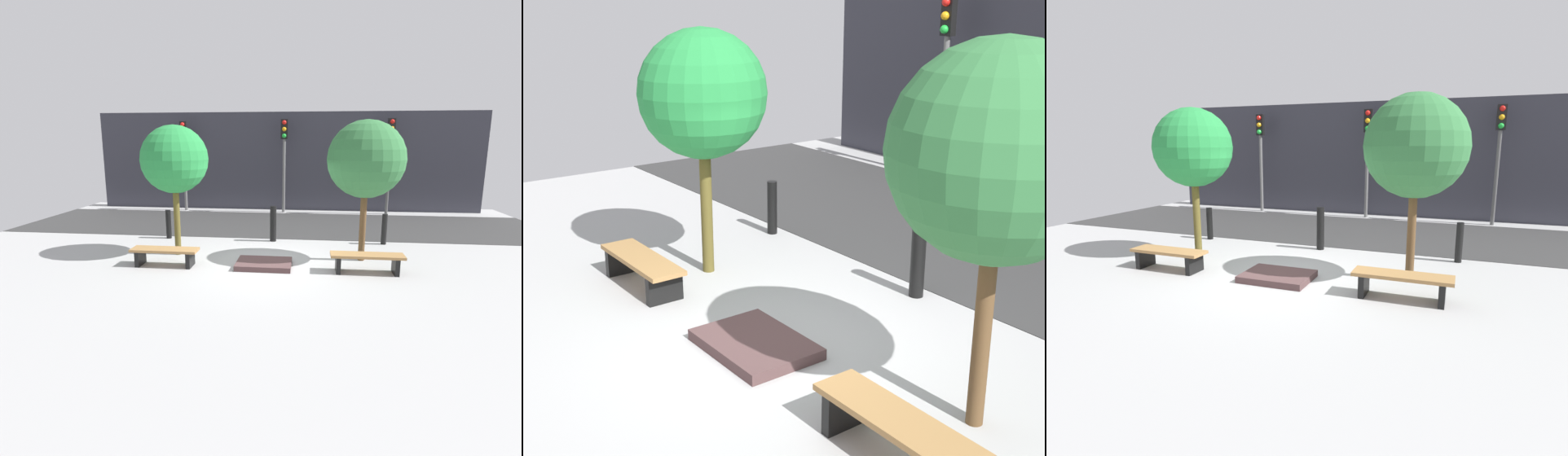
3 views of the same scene
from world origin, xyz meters
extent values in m
plane|color=#A4A4A4|center=(0.00, 0.00, 0.00)|extent=(18.00, 18.00, 0.00)
cube|color=#323232|center=(0.00, 4.79, 0.01)|extent=(18.00, 4.47, 0.01)
cube|color=black|center=(-2.99, -0.41, 0.18)|extent=(0.10, 0.48, 0.36)
cube|color=black|center=(-1.75, -0.41, 0.18)|extent=(0.10, 0.48, 0.36)
cube|color=#9E7242|center=(-2.37, -0.41, 0.39)|extent=(1.60, 0.48, 0.06)
cube|color=black|center=(1.73, -0.41, 0.19)|extent=(0.10, 0.46, 0.38)
cube|color=#9E7242|center=(2.37, -0.41, 0.41)|extent=(1.64, 0.46, 0.06)
cube|color=#4F3636|center=(0.00, -0.21, 0.06)|extent=(1.30, 0.96, 0.13)
cylinder|color=brown|center=(-2.37, 0.60, 1.01)|extent=(0.16, 0.16, 2.02)
sphere|color=#26893F|center=(-2.37, 0.60, 2.49)|extent=(1.71, 1.71, 1.71)
cylinder|color=brown|center=(2.37, 0.60, 1.00)|extent=(0.16, 0.16, 2.00)
sphere|color=#30703B|center=(2.37, 0.60, 2.52)|extent=(1.87, 1.87, 1.87)
cylinder|color=black|center=(-3.22, 2.31, 0.44)|extent=(0.16, 0.16, 0.87)
cylinder|color=black|center=(0.00, 2.31, 0.53)|extent=(0.19, 0.19, 1.06)
cylinder|color=#606060|center=(-4.19, 7.33, 1.85)|extent=(0.12, 0.12, 3.71)
cube|color=black|center=(-4.19, 7.33, 3.32)|extent=(0.28, 0.16, 0.78)
sphere|color=red|center=(-4.19, 7.22, 3.58)|extent=(0.17, 0.17, 0.17)
sphere|color=orange|center=(-4.19, 7.22, 3.32)|extent=(0.17, 0.17, 0.17)
sphere|color=green|center=(-4.19, 7.22, 3.06)|extent=(0.17, 0.17, 0.17)
camera|label=1|loc=(1.01, -9.46, 2.97)|focal=28.00mm
camera|label=2|loc=(5.98, -4.21, 3.74)|focal=50.00mm
camera|label=3|loc=(3.19, -6.97, 2.50)|focal=28.00mm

